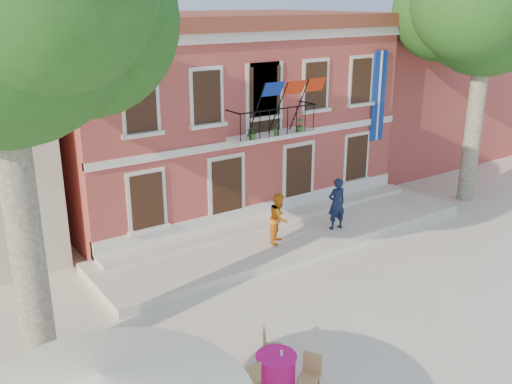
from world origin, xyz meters
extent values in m
plane|color=beige|center=(0.00, 0.00, 0.00)|extent=(90.00, 90.00, 0.00)
cube|color=#AB3F3D|center=(2.00, 10.00, 3.50)|extent=(13.00, 8.00, 7.00)
cube|color=brown|center=(2.00, 10.00, 7.25)|extent=(13.50, 8.50, 0.50)
cube|color=silver|center=(2.00, 6.05, 6.85)|extent=(13.30, 0.35, 0.35)
cube|color=silver|center=(2.00, 5.55, 3.50)|extent=(3.20, 0.90, 0.15)
cube|color=black|center=(2.00, 5.15, 4.50)|extent=(3.20, 0.04, 0.04)
cube|color=navy|center=(7.60, 5.94, 4.30)|extent=(0.70, 0.05, 3.60)
cube|color=navy|center=(1.10, 4.80, 5.25)|extent=(0.76, 0.27, 0.47)
cube|color=red|center=(2.00, 4.80, 5.25)|extent=(0.76, 0.29, 0.47)
cube|color=red|center=(2.90, 4.80, 5.25)|extent=(0.76, 0.27, 0.47)
imported|color=#26591E|center=(1.00, 5.25, 3.82)|extent=(0.43, 0.37, 0.48)
imported|color=#26591E|center=(2.00, 5.25, 3.82)|extent=(0.26, 0.21, 0.48)
imported|color=#26591E|center=(3.00, 5.25, 3.82)|extent=(0.27, 0.27, 0.48)
cube|color=#AB3F3D|center=(14.00, 11.00, 3.00)|extent=(9.00, 9.00, 6.00)
cube|color=brown|center=(14.00, 11.00, 6.20)|extent=(9.40, 9.40, 0.40)
cube|color=silver|center=(2.00, 4.40, 0.15)|extent=(14.00, 3.40, 0.30)
cylinder|color=#A59E84|center=(-7.19, 1.78, 3.38)|extent=(0.73, 0.73, 6.76)
cylinder|color=#A59E84|center=(10.69, 3.57, 3.32)|extent=(0.67, 0.67, 6.63)
sphere|color=#23531A|center=(10.69, 3.57, 7.77)|extent=(5.31, 5.31, 5.31)
imported|color=#101A35|center=(3.49, 3.69, 1.23)|extent=(0.74, 0.55, 1.86)
imported|color=orange|center=(1.12, 3.88, 1.15)|extent=(1.05, 1.03, 1.71)
cylinder|color=#EA168A|center=(-3.18, -1.79, 0.38)|extent=(0.84, 0.84, 0.75)
cylinder|color=#EA168A|center=(-3.18, -1.79, 0.76)|extent=(0.90, 0.90, 0.02)
cube|color=tan|center=(-2.81, -2.44, 0.47)|extent=(0.57, 0.57, 0.95)
cube|color=tan|center=(-2.80, -1.14, 0.47)|extent=(0.57, 0.57, 0.95)
cube|color=tan|center=(-3.93, -1.78, 0.47)|extent=(0.42, 0.42, 0.95)
camera|label=1|loc=(-9.46, -10.12, 8.03)|focal=40.00mm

